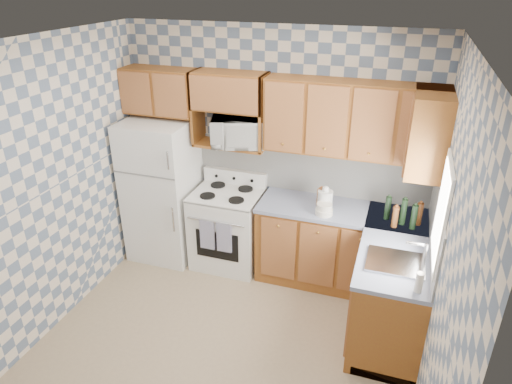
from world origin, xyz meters
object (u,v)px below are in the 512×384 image
microwave (238,132)px  electric_kettle (325,200)px  refrigerator (163,190)px  stove_body (228,229)px

microwave → electric_kettle: microwave is taller
electric_kettle → refrigerator: bearing=-180.0°
stove_body → electric_kettle: 1.25m
stove_body → electric_kettle: (1.11, -0.02, 0.57)m
refrigerator → stove_body: 0.89m
stove_body → refrigerator: bearing=-178.2°
microwave → electric_kettle: 1.18m
refrigerator → microwave: (0.91, 0.15, 0.77)m
stove_body → microwave: bearing=50.8°
microwave → refrigerator: bearing=171.9°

